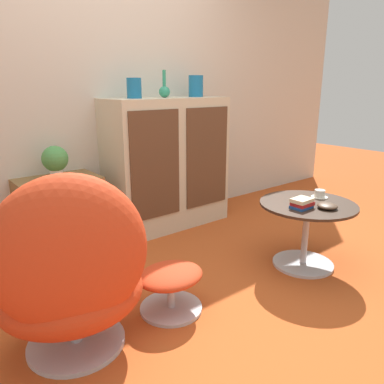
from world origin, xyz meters
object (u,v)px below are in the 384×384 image
tv_console (61,215)px  egg_chair (71,275)px  vase_leftmost (134,88)px  sideboard (167,164)px  ottoman (171,282)px  potted_plant (55,160)px  coffee_table (306,224)px  book_stack (302,203)px  bowl (327,206)px  vase_inner_right (196,86)px  teacup (320,194)px  vase_inner_left (164,90)px

tv_console → egg_chair: bearing=-107.7°
egg_chair → vase_leftmost: vase_leftmost is taller
vase_leftmost → tv_console: bearing=177.2°
sideboard → ottoman: (-0.79, -1.14, -0.40)m
egg_chair → ottoman: egg_chair is taller
ottoman → potted_plant: size_ratio=1.59×
coffee_table → tv_console: bearing=133.4°
book_stack → egg_chair: bearing=173.5°
vase_leftmost → book_stack: size_ratio=1.08×
egg_chair → bowl: bearing=-9.9°
tv_console → egg_chair: 1.25m
egg_chair → potted_plant: 1.28m
vase_inner_right → bowl: (-0.06, -1.44, -0.75)m
teacup → tv_console: bearing=137.8°
bowl → vase_leftmost: bearing=111.9°
vase_inner_left → potted_plant: vase_inner_left is taller
vase_inner_left → tv_console: bearing=178.0°
ottoman → vase_inner_left: 1.72m
egg_chair → tv_console: bearing=72.3°
coffee_table → teacup: size_ratio=5.58×
bowl → coffee_table: bearing=88.7°
vase_inner_right → vase_leftmost: bearing=180.0°
coffee_table → bowl: bowl is taller
egg_chair → coffee_table: 1.64m
bowl → sideboard: bearing=100.7°
tv_console → coffee_table: tv_console is taller
tv_console → potted_plant: 0.43m
tv_console → vase_inner_right: 1.61m
vase_inner_right → teacup: 1.47m
sideboard → potted_plant: bearing=177.8°
vase_inner_left → teacup: 1.52m
sideboard → book_stack: 1.33m
vase_leftmost → teacup: vase_leftmost is taller
teacup → bowl: 0.25m
egg_chair → ottoman: bearing=1.0°
coffee_table → vase_leftmost: bearing=114.3°
vase_inner_right → ottoman: bearing=-134.4°
ottoman → potted_plant: 1.31m
tv_console → book_stack: tv_console is taller
egg_chair → potted_plant: size_ratio=3.82×
vase_inner_left → book_stack: 1.51m
vase_inner_right → bowl: bearing=-92.4°
vase_inner_left → book_stack: vase_inner_left is taller
ottoman → vase_inner_right: size_ratio=2.06×
ottoman → book_stack: 1.01m
sideboard → vase_leftmost: 0.72m
vase_inner_left → vase_inner_right: 0.35m
vase_inner_left → vase_inner_right: vase_inner_left is taller
ottoman → vase_inner_left: (0.78, 1.14, 1.03)m
vase_inner_right → book_stack: vase_inner_right is taller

